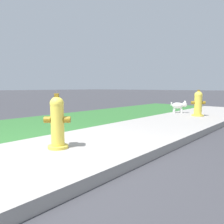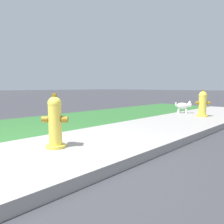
{
  "view_description": "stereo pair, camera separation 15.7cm",
  "coord_description": "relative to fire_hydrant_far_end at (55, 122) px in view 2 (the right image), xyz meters",
  "views": [
    {
      "loc": [
        -1.17,
        -2.43,
        0.86
      ],
      "look_at": [
        1.86,
        0.26,
        0.4
      ],
      "focal_mm": 35.0,
      "sensor_mm": 36.0,
      "label": 1
    },
    {
      "loc": [
        -1.06,
        -2.55,
        0.86
      ],
      "look_at": [
        1.86,
        0.26,
        0.4
      ],
      "focal_mm": 35.0,
      "sensor_mm": 36.0,
      "label": 2
    }
  ],
  "objects": [
    {
      "name": "street_curb",
      "position": [
        -0.57,
        -1.18,
        -0.31
      ],
      "size": [
        18.0,
        0.16,
        0.12
      ],
      "primitive_type": "cube",
      "color": "#9E9993",
      "rests_on": "ground"
    },
    {
      "name": "fire_hydrant_across_street",
      "position": [
        4.76,
        -0.19,
        0.0
      ],
      "size": [
        0.38,
        0.38,
        0.79
      ],
      "rotation": [
        0.0,
        0.0,
        5.3
      ],
      "color": "yellow",
      "rests_on": "ground"
    },
    {
      "name": "ground_plane",
      "position": [
        -0.57,
        -0.13,
        -0.37
      ],
      "size": [
        120.0,
        120.0,
        0.0
      ],
      "primitive_type": "plane",
      "color": "#38383D"
    },
    {
      "name": "fire_hydrant_far_end",
      "position": [
        0.0,
        0.0,
        0.0
      ],
      "size": [
        0.34,
        0.34,
        0.78
      ],
      "rotation": [
        0.0,
        0.0,
        5.46
      ],
      "color": "yellow",
      "rests_on": "ground"
    },
    {
      "name": "sidewalk_pavement",
      "position": [
        -0.57,
        -0.13,
        -0.37
      ],
      "size": [
        18.0,
        1.94,
        0.01
      ],
      "primitive_type": "cube",
      "color": "#9E9993",
      "rests_on": "ground"
    },
    {
      "name": "small_white_dog",
      "position": [
        5.16,
        0.58,
        -0.13
      ],
      "size": [
        0.42,
        0.47,
        0.43
      ],
      "rotation": [
        0.0,
        0.0,
        5.39
      ],
      "color": "white",
      "rests_on": "ground"
    }
  ]
}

